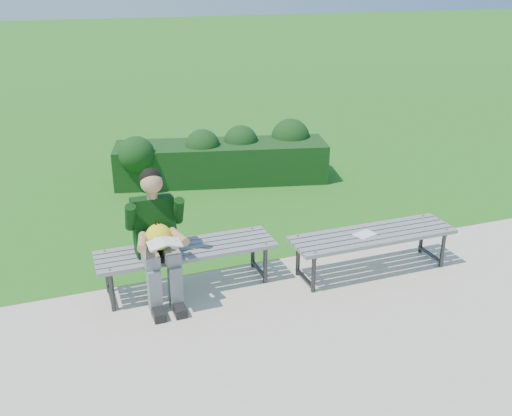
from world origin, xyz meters
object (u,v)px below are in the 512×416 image
(seated_boy, at_px, (157,234))
(paper_sheet, at_px, (365,234))
(bench_right, at_px, (373,238))
(bench_left, at_px, (187,253))
(hedge, at_px, (224,157))

(seated_boy, distance_m, paper_sheet, 2.17)
(paper_sheet, bearing_deg, bench_right, 0.00)
(bench_left, relative_size, seated_boy, 1.37)
(bench_right, bearing_deg, seated_boy, 173.63)
(hedge, relative_size, bench_left, 1.86)
(hedge, distance_m, paper_sheet, 3.48)
(bench_left, distance_m, paper_sheet, 1.88)
(bench_right, bearing_deg, hedge, 99.65)
(paper_sheet, bearing_deg, hedge, 98.03)
(bench_left, bearing_deg, seated_boy, -162.15)
(bench_left, bearing_deg, paper_sheet, -10.66)
(bench_left, xyz_separation_m, seated_boy, (-0.30, -0.10, 0.30))
(hedge, bearing_deg, paper_sheet, -81.97)
(bench_left, bearing_deg, bench_right, -10.12)
(bench_right, relative_size, paper_sheet, 7.02)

